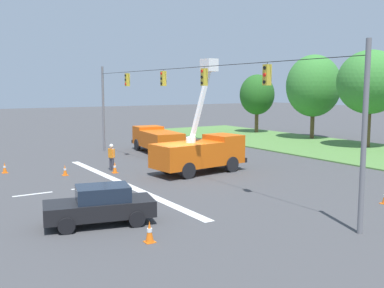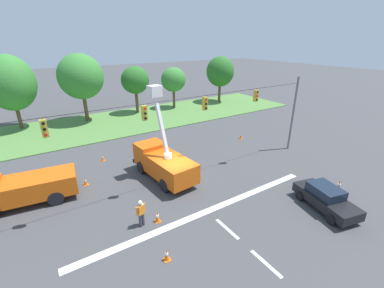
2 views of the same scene
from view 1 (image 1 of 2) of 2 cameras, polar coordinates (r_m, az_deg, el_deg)
The scene contains 17 objects.
ground_plane at distance 27.84m, azimuth -1.31°, elevation -4.09°, with size 200.00×200.00×0.00m, color #424244.
grass_verge at distance 40.05m, azimuth 21.37°, elevation -1.05°, with size 56.00×12.00×0.10m, color #517F3D.
lane_markings at distance 25.55m, azimuth -11.82°, elevation -5.26°, with size 17.60×15.25×0.01m.
signal_gantry at distance 27.32m, azimuth -1.35°, elevation 5.37°, with size 26.20×0.33×7.20m.
tree_far_west at distance 54.27m, azimuth 8.26°, elevation 6.21°, with size 4.12×4.13×6.99m.
tree_west at distance 48.92m, azimuth 15.18°, elevation 7.13°, with size 5.47×5.88×8.84m.
tree_centre at distance 43.23m, azimuth 21.68°, elevation 7.30°, with size 5.58×6.02×8.77m.
utility_truck_bucket_lift at distance 28.74m, azimuth 1.06°, elevation -0.83°, with size 2.97×6.48×7.26m.
utility_truck_support_near at distance 37.82m, azimuth -4.50°, elevation 0.67°, with size 6.73×3.13×2.06m.
sedan_black at distance 18.45m, azimuth -11.56°, elevation -7.58°, with size 2.71×4.59×1.56m.
road_worker at distance 30.02m, azimuth -10.18°, elevation -1.44°, with size 0.63×0.34×1.77m.
traffic_cone_foreground_left at distance 34.89m, azimuth 5.85°, elevation -1.33°, with size 0.36×0.36×0.62m.
traffic_cone_foreground_right at distance 29.08m, azimuth -15.83°, elevation -3.22°, with size 0.36×0.36×0.68m.
traffic_cone_mid_left at distance 31.15m, azimuth -22.69°, elevation -2.79°, with size 0.36×0.36×0.71m.
traffic_cone_near_bucket at distance 34.71m, azimuth -1.05°, elevation -1.31°, with size 0.36×0.36×0.65m.
traffic_cone_lane_edge_a at distance 29.19m, azimuth -9.77°, elevation -2.95°, with size 0.36×0.36×0.73m.
traffic_cone_far_left at distance 16.21m, azimuth -5.42°, elevation -11.02°, with size 0.36×0.36×0.79m.
Camera 1 is at (23.43, -14.03, 5.45)m, focal length 42.00 mm.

